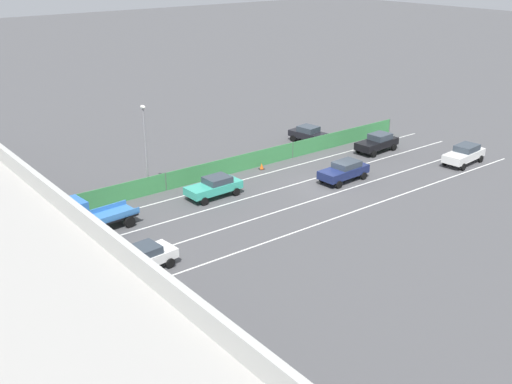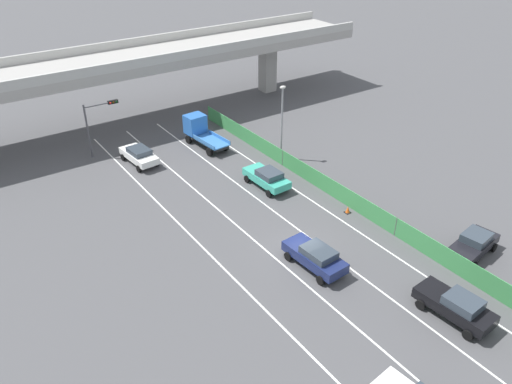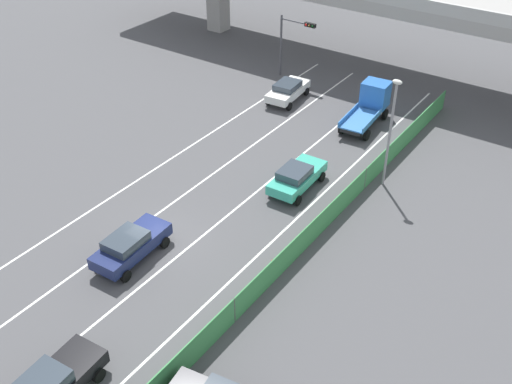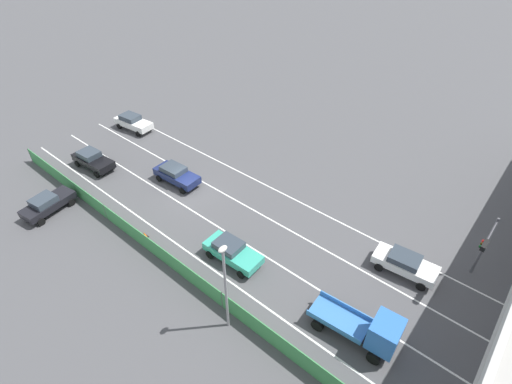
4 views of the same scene
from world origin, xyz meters
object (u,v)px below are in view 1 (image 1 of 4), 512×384
at_px(car_taxi_teal, 214,186).
at_px(traffic_cone, 262,166).
at_px(car_sedan_navy, 344,170).
at_px(car_sedan_black, 377,142).
at_px(street_lamp, 145,140).
at_px(car_sedan_white, 464,154).
at_px(car_hatchback_white, 141,258).
at_px(traffic_light, 90,245).
at_px(parked_sedan_dark, 310,134).
at_px(flatbed_truck_blue, 84,217).

relative_size(car_taxi_teal, traffic_cone, 8.09).
distance_m(car_sedan_navy, car_sedan_black, 9.06).
relative_size(car_taxi_teal, street_lamp, 0.64).
height_order(car_sedan_white, car_sedan_black, same).
relative_size(car_hatchback_white, car_sedan_navy, 0.97).
xyz_separation_m(car_sedan_navy, car_taxi_teal, (3.73, 10.65, -0.03)).
height_order(car_hatchback_white, car_taxi_teal, car_taxi_teal).
height_order(car_sedan_black, traffic_cone, car_sedan_black).
bearing_deg(car_taxi_teal, traffic_cone, -68.04).
distance_m(car_sedan_white, traffic_cone, 18.51).
distance_m(car_hatchback_white, car_sedan_black, 30.03).
relative_size(car_hatchback_white, traffic_light, 0.88).
bearing_deg(parked_sedan_dark, car_sedan_black, -153.06).
bearing_deg(car_hatchback_white, traffic_cone, -59.93).
xyz_separation_m(car_sedan_black, traffic_cone, (2.84, 11.97, -0.67)).
xyz_separation_m(street_lamp, traffic_cone, (-1.41, -10.55, -4.06)).
relative_size(car_sedan_white, car_hatchback_white, 1.06).
distance_m(car_sedan_navy, traffic_cone, 7.54).
distance_m(car_hatchback_white, street_lamp, 13.62).
relative_size(traffic_light, street_lamp, 0.73).
bearing_deg(car_taxi_teal, traffic_light, 123.20).
bearing_deg(traffic_cone, traffic_light, 119.74).
xyz_separation_m(flatbed_truck_blue, traffic_light, (-8.87, 3.16, 2.34)).
height_order(street_lamp, traffic_cone, street_lamp).
relative_size(flatbed_truck_blue, street_lamp, 0.78).
relative_size(parked_sedan_dark, traffic_cone, 8.12).
bearing_deg(car_sedan_navy, traffic_light, 102.49).
distance_m(car_sedan_black, street_lamp, 23.16).
bearing_deg(car_sedan_black, car_taxi_teal, 89.90).
bearing_deg(car_sedan_white, street_lamp, 66.11).
bearing_deg(traffic_cone, car_sedan_navy, -150.54).
bearing_deg(car_taxi_teal, car_sedan_navy, -109.32).
relative_size(car_hatchback_white, street_lamp, 0.65).
relative_size(car_hatchback_white, flatbed_truck_blue, 0.83).
xyz_separation_m(flatbed_truck_blue, traffic_cone, (3.15, -17.87, -1.12)).
bearing_deg(traffic_light, car_hatchback_white, -61.78).
xyz_separation_m(traffic_light, traffic_cone, (12.01, -21.03, -3.46)).
relative_size(car_sedan_navy, traffic_cone, 8.33).
bearing_deg(car_taxi_teal, car_sedan_black, -90.10).
distance_m(car_hatchback_white, flatbed_truck_blue, 6.87).
xyz_separation_m(car_hatchback_white, car_taxi_teal, (7.16, -10.25, 0.02)).
bearing_deg(car_sedan_navy, car_sedan_white, -106.90).
bearing_deg(car_sedan_black, traffic_light, 105.54).
bearing_deg(car_hatchback_white, parked_sedan_dark, -62.92).
xyz_separation_m(car_sedan_black, street_lamp, (4.25, 22.51, 3.39)).
relative_size(flatbed_truck_blue, parked_sedan_dark, 1.20).
relative_size(car_sedan_black, traffic_light, 0.91).
xyz_separation_m(car_hatchback_white, flatbed_truck_blue, (6.82, 0.66, 0.50)).
xyz_separation_m(car_sedan_black, flatbed_truck_blue, (-0.31, 29.84, 0.45)).
bearing_deg(traffic_cone, parked_sedan_dark, -69.22).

